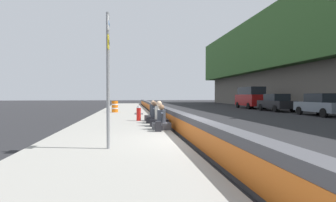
{
  "coord_description": "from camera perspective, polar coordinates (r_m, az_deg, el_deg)",
  "views": [
    {
      "loc": [
        -8.31,
        2.06,
        1.55
      ],
      "look_at": [
        8.09,
        -0.25,
        1.21
      ],
      "focal_mm": 28.53,
      "sensor_mm": 36.0,
      "label": 1
    }
  ],
  "objects": [
    {
      "name": "ground_plane",
      "position": [
        8.7,
        5.87,
        -9.09
      ],
      "size": [
        160.0,
        160.0,
        0.0
      ],
      "primitive_type": "plane",
      "color": "#232326",
      "rests_on": "ground"
    },
    {
      "name": "sidewalk_strip",
      "position": [
        8.46,
        -12.05,
        -8.92
      ],
      "size": [
        80.0,
        4.4,
        0.14
      ],
      "primitive_type": "cube",
      "color": "gray",
      "rests_on": "ground_plane"
    },
    {
      "name": "jersey_barrier",
      "position": [
        8.63,
        5.86,
        -6.32
      ],
      "size": [
        76.0,
        0.45,
        0.85
      ],
      "color": "#47474C",
      "rests_on": "ground_plane"
    },
    {
      "name": "route_sign_post",
      "position": [
        7.26,
        -12.67,
        6.38
      ],
      "size": [
        0.44,
        0.09,
        3.6
      ],
      "color": "gray",
      "rests_on": "sidewalk_strip"
    },
    {
      "name": "fire_hydrant",
      "position": [
        14.99,
        -6.29,
        -2.5
      ],
      "size": [
        0.26,
        0.46,
        0.88
      ],
      "color": "red",
      "rests_on": "sidewalk_strip"
    },
    {
      "name": "seated_person_foreground",
      "position": [
        11.14,
        -1.43,
        -4.4
      ],
      "size": [
        0.66,
        0.75,
        1.04
      ],
      "color": "#424247",
      "rests_on": "sidewalk_strip"
    },
    {
      "name": "seated_person_middle",
      "position": [
        12.36,
        -1.91,
        -3.68
      ],
      "size": [
        0.74,
        0.85,
        1.16
      ],
      "color": "black",
      "rests_on": "sidewalk_strip"
    },
    {
      "name": "seated_person_rear",
      "position": [
        13.73,
        -2.91,
        -3.25
      ],
      "size": [
        0.78,
        0.89,
        1.11
      ],
      "color": "black",
      "rests_on": "sidewalk_strip"
    },
    {
      "name": "seated_person_far",
      "position": [
        14.94,
        -3.2,
        -2.87
      ],
      "size": [
        0.86,
        0.95,
        1.13
      ],
      "color": "#424247",
      "rests_on": "sidewalk_strip"
    },
    {
      "name": "backpack",
      "position": [
        10.52,
        -2.05,
        -5.45
      ],
      "size": [
        0.32,
        0.28,
        0.4
      ],
      "color": "#232328",
      "rests_on": "sidewalk_strip"
    },
    {
      "name": "construction_barrel",
      "position": [
        22.84,
        -11.29,
        -1.18
      ],
      "size": [
        0.54,
        0.54,
        0.95
      ],
      "color": "orange",
      "rests_on": "sidewalk_strip"
    },
    {
      "name": "parked_car_third",
      "position": [
        23.27,
        30.0,
        -0.67
      ],
      "size": [
        4.57,
        2.08,
        1.71
      ],
      "color": "slate",
      "rests_on": "ground_plane"
    },
    {
      "name": "parked_car_fourth",
      "position": [
        28.18,
        22.09,
        -0.3
      ],
      "size": [
        4.53,
        2.01,
        1.71
      ],
      "color": "black",
      "rests_on": "ground_plane"
    },
    {
      "name": "parked_car_midline",
      "position": [
        33.26,
        17.24,
        0.79
      ],
      "size": [
        5.15,
        2.21,
        2.56
      ],
      "color": "maroon",
      "rests_on": "ground_plane"
    }
  ]
}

